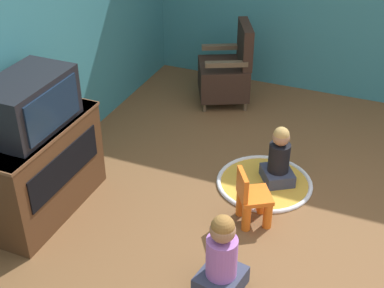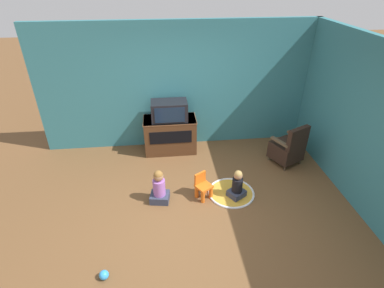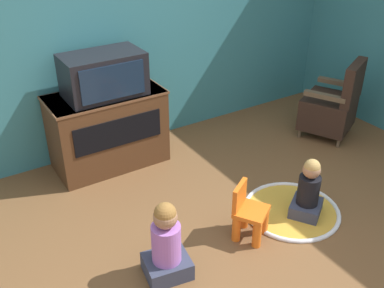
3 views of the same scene
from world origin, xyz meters
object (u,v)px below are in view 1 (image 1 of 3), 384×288
object	(u,v)px
child_watching_left	(279,159)
child_watching_center	(222,259)
tv_cabinet	(36,167)
television	(28,104)
black_armchair	(227,72)
yellow_kid_chair	(252,200)

from	to	relation	value
child_watching_left	child_watching_center	distance (m)	1.34
tv_cabinet	child_watching_left	size ratio (longest dim) A/B	2.02
tv_cabinet	child_watching_left	distance (m)	1.99
television	child_watching_left	size ratio (longest dim) A/B	1.34
black_armchair	child_watching_center	distance (m)	2.75
child_watching_left	yellow_kid_chair	bearing A→B (deg)	141.59
television	child_watching_center	size ratio (longest dim) A/B	1.17
child_watching_center	television	bearing A→B (deg)	89.97
television	child_watching_center	xyz separation A→B (m)	(-0.27, -1.61, -0.69)
child_watching_center	black_armchair	bearing A→B (deg)	28.12
child_watching_left	child_watching_center	world-z (taller)	child_watching_center
tv_cabinet	child_watching_left	xyz separation A→B (m)	(1.07, -1.67, -0.16)
tv_cabinet	child_watching_center	size ratio (longest dim) A/B	1.76
child_watching_left	television	bearing A→B (deg)	90.08
tv_cabinet	black_armchair	bearing A→B (deg)	-18.03
black_armchair	child_watching_center	size ratio (longest dim) A/B	1.42
yellow_kid_chair	tv_cabinet	bearing A→B (deg)	74.58
yellow_kid_chair	child_watching_left	distance (m)	0.59
yellow_kid_chair	child_watching_left	bearing A→B (deg)	-37.42
yellow_kid_chair	child_watching_left	xyz separation A→B (m)	(0.59, -0.05, 0.04)
television	black_armchair	world-z (taller)	television
tv_cabinet	television	distance (m)	0.57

